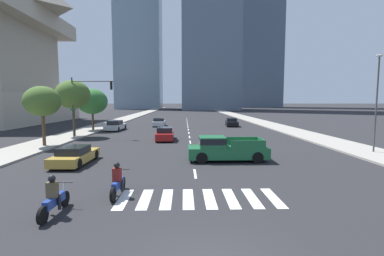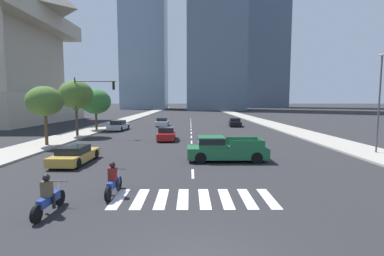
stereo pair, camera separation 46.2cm
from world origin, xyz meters
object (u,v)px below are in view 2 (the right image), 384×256
Objects in this scene: motorcycle_lead at (113,182)px; street_tree_nearest at (45,101)px; traffic_signal_far at (90,97)px; street_tree_second at (76,95)px; sedan_silver_0 at (119,126)px; sedan_gold_1 at (75,155)px; motorcycle_trailing at (49,198)px; pickup_truck at (223,149)px; sedan_black_3 at (235,122)px; street_tree_third at (96,101)px; sedan_red_4 at (166,134)px; street_lamp_east at (380,96)px; sedan_silver_2 at (162,122)px.

street_tree_nearest is (-9.53, 12.98, 3.46)m from motorcycle_lead.
street_tree_second is at bearing 150.38° from traffic_signal_far.
sedan_silver_0 reaches higher than sedan_gold_1.
sedan_gold_1 is at bearing 18.33° from motorcycle_trailing.
pickup_truck reaches higher than sedan_black_3.
street_tree_nearest reaches higher than sedan_silver_0.
sedan_gold_1 is 0.78× the size of street_tree_third.
traffic_signal_far reaches higher than sedan_black_3.
street_tree_third is at bearing 90.00° from street_tree_nearest.
sedan_red_4 is at bearing -6.16° from motorcycle_trailing.
sedan_gold_1 is at bearing 152.77° from sedan_red_4.
street_lamp_east is at bearing -21.46° from street_tree_second.
street_tree_nearest is at bearing 173.36° from sedan_silver_0.
street_tree_third is (-10.40, 9.27, 3.37)m from sedan_red_4.
sedan_silver_2 is at bearing 5.16° from sedan_red_4.
street_lamp_east reaches higher than motorcycle_lead.
pickup_truck is 0.97× the size of street_tree_third.
sedan_silver_0 reaches higher than sedan_black_3.
sedan_red_4 is 9.43m from traffic_signal_far.
motorcycle_lead is 0.44× the size of sedan_black_3.
traffic_signal_far is (-7.55, 18.66, 3.95)m from motorcycle_lead.
motorcycle_trailing is 8.55m from sedan_gold_1.
traffic_signal_far is at bearing -75.55° from street_tree_third.
street_tree_nearest is (-27.12, 3.86, -0.42)m from street_lamp_east.
pickup_truck is 23.57m from sedan_silver_0.
street_tree_nearest reaches higher than motorcycle_trailing.
street_lamp_east reaches higher than traffic_signal_far.
street_lamp_east is 1.33× the size of street_tree_third.
street_tree_third is (-2.85, -0.69, 3.37)m from sedan_silver_0.
sedan_silver_2 is 0.71× the size of street_tree_second.
street_tree_third is at bearing 147.62° from street_lamp_east.
street_tree_second is 1.12× the size of street_tree_third.
street_tree_third is at bearing 46.22° from sedan_red_4.
sedan_black_3 is at bearing 18.16° from street_tree_third.
motorcycle_lead reaches higher than sedan_silver_0.
motorcycle_trailing is at bearing -165.62° from sedan_silver_0.
street_tree_nearest is at bearing -109.17° from traffic_signal_far.
sedan_silver_0 is 0.88× the size of street_tree_nearest.
motorcycle_trailing reaches higher than sedan_silver_2.
sedan_black_3 is 0.76× the size of traffic_signal_far.
motorcycle_lead is at bearing -143.73° from sedan_gold_1.
street_tree_third reaches higher than motorcycle_lead.
traffic_signal_far reaches higher than motorcycle_trailing.
pickup_truck is at bearing -169.48° from street_lamp_east.
sedan_gold_1 is (-9.82, -0.69, -0.27)m from pickup_truck.
motorcycle_lead is 0.49× the size of sedan_silver_2.
street_tree_second is (-2.85, -7.23, 4.14)m from sedan_silver_0.
street_lamp_east is (7.01, -23.80, 3.87)m from sedan_black_3.
motorcycle_trailing is at bearing 177.18° from sedan_silver_2.
motorcycle_lead is 0.50× the size of sedan_red_4.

